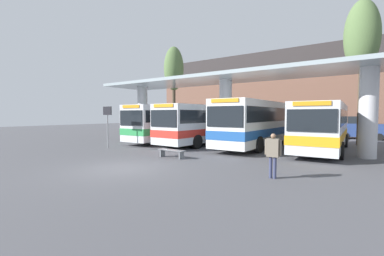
# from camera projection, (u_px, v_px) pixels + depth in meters

# --- Properties ---
(ground_plane) EXTENTS (100.00, 100.00, 0.00)m
(ground_plane) POSITION_uv_depth(u_px,v_px,m) (123.00, 169.00, 11.53)
(ground_plane) COLOR #4C4C51
(townhouse_backdrop) EXTENTS (40.00, 0.58, 10.77)m
(townhouse_backdrop) POSITION_uv_depth(u_px,v_px,m) (287.00, 85.00, 32.61)
(townhouse_backdrop) COLOR brown
(townhouse_backdrop) RESTS_ON ground_plane
(station_canopy) EXTENTS (22.74, 5.01, 5.27)m
(station_canopy) POSITION_uv_depth(u_px,v_px,m) (226.00, 90.00, 19.21)
(station_canopy) COLOR silver
(station_canopy) RESTS_ON ground_plane
(transit_bus_left_bay) EXTENTS (3.12, 12.13, 3.17)m
(transit_bus_left_bay) POSITION_uv_depth(u_px,v_px,m) (178.00, 121.00, 24.17)
(transit_bus_left_bay) COLOR silver
(transit_bus_left_bay) RESTS_ON ground_plane
(transit_bus_center_bay) EXTENTS (2.98, 11.37, 3.16)m
(transit_bus_center_bay) POSITION_uv_depth(u_px,v_px,m) (209.00, 122.00, 21.69)
(transit_bus_center_bay) COLOR silver
(transit_bus_center_bay) RESTS_ON ground_plane
(transit_bus_right_bay) EXTENTS (2.89, 11.99, 3.38)m
(transit_bus_right_bay) POSITION_uv_depth(u_px,v_px,m) (260.00, 122.00, 19.76)
(transit_bus_right_bay) COLOR white
(transit_bus_right_bay) RESTS_ON ground_plane
(transit_bus_far_right_bay) EXTENTS (3.09, 10.75, 3.12)m
(transit_bus_far_right_bay) POSITION_uv_depth(u_px,v_px,m) (323.00, 125.00, 17.15)
(transit_bus_far_right_bay) COLOR silver
(transit_bus_far_right_bay) RESTS_ON ground_plane
(waiting_bench_near_pillar) EXTENTS (1.73, 0.44, 0.46)m
(waiting_bench_near_pillar) POSITION_uv_depth(u_px,v_px,m) (172.00, 152.00, 14.39)
(waiting_bench_near_pillar) COLOR slate
(waiting_bench_near_pillar) RESTS_ON ground_plane
(info_sign_platform) EXTENTS (0.90, 0.09, 3.00)m
(info_sign_platform) POSITION_uv_depth(u_px,v_px,m) (107.00, 119.00, 18.35)
(info_sign_platform) COLOR gray
(info_sign_platform) RESTS_ON ground_plane
(pedestrian_waiting) EXTENTS (0.63, 0.26, 1.71)m
(pedestrian_waiting) POSITION_uv_depth(u_px,v_px,m) (273.00, 151.00, 9.71)
(pedestrian_waiting) COLOR #333856
(pedestrian_waiting) RESTS_ON ground_plane
(poplar_tree_behind_left) EXTENTS (2.27, 2.27, 10.20)m
(poplar_tree_behind_left) POSITION_uv_depth(u_px,v_px,m) (174.00, 70.00, 29.47)
(poplar_tree_behind_left) COLOR #473A2B
(poplar_tree_behind_left) RESTS_ON ground_plane
(poplar_tree_behind_right) EXTENTS (2.54, 2.54, 11.37)m
(poplar_tree_behind_right) POSITION_uv_depth(u_px,v_px,m) (362.00, 37.00, 20.03)
(poplar_tree_behind_right) COLOR #473A2B
(poplar_tree_behind_right) RESTS_ON ground_plane
(parked_car_street) EXTENTS (4.49, 2.05, 2.25)m
(parked_car_street) POSITION_uv_depth(u_px,v_px,m) (363.00, 128.00, 25.39)
(parked_car_street) COLOR navy
(parked_car_street) RESTS_ON ground_plane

